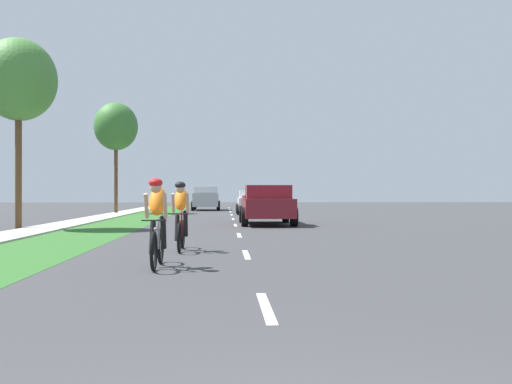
{
  "coord_description": "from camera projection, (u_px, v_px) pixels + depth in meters",
  "views": [
    {
      "loc": [
        -0.49,
        -2.12,
        1.32
      ],
      "look_at": [
        0.98,
        23.47,
        1.37
      ],
      "focal_mm": 39.77,
      "sensor_mm": 36.0,
      "label": 1
    }
  ],
  "objects": [
    {
      "name": "suv_silver",
      "position": [
        206.0,
        198.0,
        44.05
      ],
      "size": [
        2.15,
        4.7,
        1.79
      ],
      "color": "#A5A8AD",
      "rests_on": "ground_plane"
    },
    {
      "name": "cyclist_trailing",
      "position": [
        181.0,
        215.0,
        12.91
      ],
      "size": [
        0.42,
        1.72,
        1.58
      ],
      "color": "black",
      "rests_on": "ground_plane"
    },
    {
      "name": "cyclist_lead",
      "position": [
        157.0,
        222.0,
        10.0
      ],
      "size": [
        0.42,
        1.72,
        1.58
      ],
      "color": "black",
      "rests_on": "ground_plane"
    },
    {
      "name": "street_tree_far",
      "position": [
        116.0,
        127.0,
        36.94
      ],
      "size": [
        2.83,
        2.83,
        7.24
      ],
      "color": "brown",
      "rests_on": "ground_plane"
    },
    {
      "name": "pickup_maroon",
      "position": [
        267.0,
        205.0,
        23.82
      ],
      "size": [
        2.22,
        5.1,
        1.64
      ],
      "color": "maroon",
      "rests_on": "ground_plane"
    },
    {
      "name": "lane_markings_center",
      "position": [
        234.0,
        222.0,
        26.1
      ],
      "size": [
        0.12,
        52.2,
        0.01
      ],
      "color": "white",
      "rests_on": "ground_plane"
    },
    {
      "name": "sedan_white",
      "position": [
        252.0,
        202.0,
        35.87
      ],
      "size": [
        1.98,
        4.3,
        1.52
      ],
      "color": "silver",
      "rests_on": "ground_plane"
    },
    {
      "name": "grass_verge",
      "position": [
        109.0,
        227.0,
        21.82
      ],
      "size": [
        2.72,
        70.0,
        0.01
      ],
      "primitive_type": "cube",
      "color": "#2D6026",
      "rests_on": "ground_plane"
    },
    {
      "name": "ground_plane",
      "position": [
        236.0,
        227.0,
        22.1
      ],
      "size": [
        120.0,
        120.0,
        0.0
      ],
      "primitive_type": "plane",
      "color": "#38383A"
    },
    {
      "name": "sidewalk_concrete",
      "position": [
        52.0,
        227.0,
        21.7
      ],
      "size": [
        1.57,
        70.0,
        0.1
      ],
      "primitive_type": "cube",
      "color": "#B2ADA3",
      "rests_on": "ground_plane"
    },
    {
      "name": "street_tree_near",
      "position": [
        18.0,
        80.0,
        20.79
      ],
      "size": [
        2.76,
        2.76,
        7.01
      ],
      "color": "brown",
      "rests_on": "ground_plane"
    }
  ]
}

